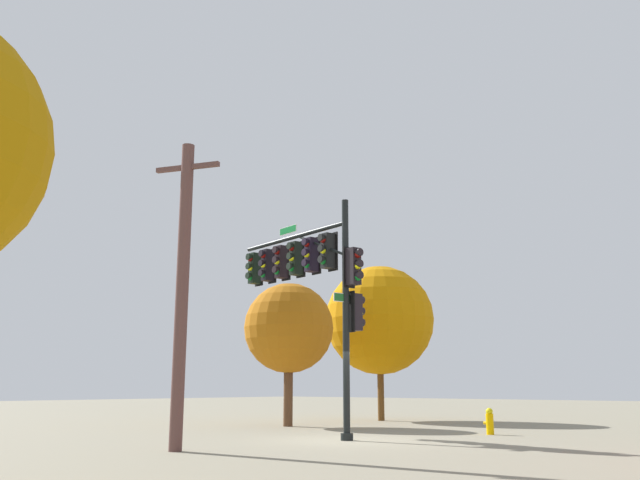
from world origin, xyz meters
TOP-DOWN VIEW (x-y plane):
  - ground_plane at (0.00, 0.00)m, footprint 120.00×120.00m
  - signal_pole_assembly at (1.78, -0.32)m, footprint 5.96×1.53m
  - utility_pole at (0.98, 5.24)m, footprint 1.70×0.81m
  - fire_hydrant at (-1.94, -4.85)m, footprint 0.33×0.24m
  - tree_near at (5.96, -9.76)m, footprint 4.97×4.97m
  - tree_mid at (6.05, -3.84)m, footprint 3.53×3.53m

SIDE VIEW (x-z plane):
  - ground_plane at x=0.00m, z-range 0.00..0.00m
  - fire_hydrant at x=-1.94m, z-range 0.00..0.83m
  - tree_mid at x=6.05m, z-range 0.99..6.53m
  - utility_pole at x=0.98m, z-range 0.10..7.76m
  - tree_near at x=5.96m, z-range 1.00..8.00m
  - signal_pole_assembly at x=1.78m, z-range 1.52..8.60m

